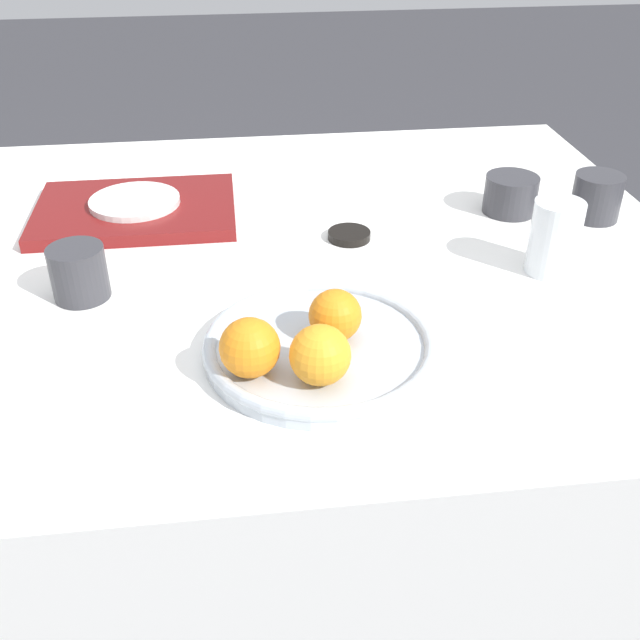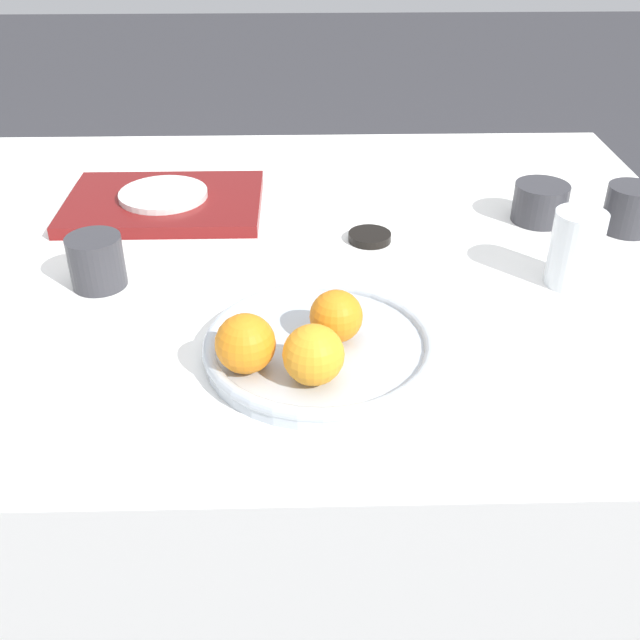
{
  "view_description": "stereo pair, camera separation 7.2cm",
  "coord_description": "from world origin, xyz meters",
  "px_view_note": "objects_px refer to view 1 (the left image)",
  "views": [
    {
      "loc": [
        0.04,
        -0.98,
        1.27
      ],
      "look_at": [
        0.13,
        -0.27,
        0.81
      ],
      "focal_mm": 42.0,
      "sensor_mm": 36.0,
      "label": 1
    },
    {
      "loc": [
        0.11,
        -0.99,
        1.27
      ],
      "look_at": [
        0.13,
        -0.27,
        0.81
      ],
      "focal_mm": 42.0,
      "sensor_mm": 36.0,
      "label": 2
    }
  ],
  "objects_px": {
    "serving_tray": "(136,210)",
    "cup_0": "(511,194)",
    "orange_0": "(335,315)",
    "cup_1": "(79,273)",
    "orange_1": "(250,348)",
    "soy_dish": "(349,235)",
    "water_glass": "(554,238)",
    "cup_2": "(597,197)",
    "orange_2": "(320,355)",
    "side_plate": "(135,201)",
    "fruit_platter": "(320,347)"
  },
  "relations": [
    {
      "from": "orange_0",
      "to": "water_glass",
      "type": "bearing_deg",
      "value": 25.34
    },
    {
      "from": "fruit_platter",
      "to": "soy_dish",
      "type": "height_order",
      "value": "fruit_platter"
    },
    {
      "from": "water_glass",
      "to": "soy_dish",
      "type": "xyz_separation_m",
      "value": [
        -0.26,
        0.13,
        -0.05
      ]
    },
    {
      "from": "orange_1",
      "to": "soy_dish",
      "type": "height_order",
      "value": "orange_1"
    },
    {
      "from": "water_glass",
      "to": "serving_tray",
      "type": "xyz_separation_m",
      "value": [
        -0.59,
        0.26,
        -0.04
      ]
    },
    {
      "from": "orange_0",
      "to": "cup_2",
      "type": "bearing_deg",
      "value": 34.23
    },
    {
      "from": "side_plate",
      "to": "orange_2",
      "type": "bearing_deg",
      "value": -64.45
    },
    {
      "from": "cup_0",
      "to": "soy_dish",
      "type": "relative_size",
      "value": 1.31
    },
    {
      "from": "orange_0",
      "to": "cup_1",
      "type": "bearing_deg",
      "value": 152.21
    },
    {
      "from": "water_glass",
      "to": "soy_dish",
      "type": "relative_size",
      "value": 1.61
    },
    {
      "from": "orange_2",
      "to": "water_glass",
      "type": "height_order",
      "value": "water_glass"
    },
    {
      "from": "water_glass",
      "to": "cup_1",
      "type": "bearing_deg",
      "value": 179.0
    },
    {
      "from": "water_glass",
      "to": "cup_2",
      "type": "relative_size",
      "value": 1.36
    },
    {
      "from": "orange_1",
      "to": "soy_dish",
      "type": "relative_size",
      "value": 1.03
    },
    {
      "from": "fruit_platter",
      "to": "cup_2",
      "type": "height_order",
      "value": "cup_2"
    },
    {
      "from": "orange_1",
      "to": "orange_2",
      "type": "relative_size",
      "value": 1.0
    },
    {
      "from": "serving_tray",
      "to": "cup_2",
      "type": "distance_m",
      "value": 0.73
    },
    {
      "from": "cup_0",
      "to": "cup_1",
      "type": "xyz_separation_m",
      "value": [
        -0.65,
        -0.19,
        0.01
      ]
    },
    {
      "from": "serving_tray",
      "to": "cup_2",
      "type": "bearing_deg",
      "value": -7.79
    },
    {
      "from": "water_glass",
      "to": "orange_1",
      "type": "bearing_deg",
      "value": -153.71
    },
    {
      "from": "orange_2",
      "to": "side_plate",
      "type": "relative_size",
      "value": 0.46
    },
    {
      "from": "orange_1",
      "to": "side_plate",
      "type": "distance_m",
      "value": 0.5
    },
    {
      "from": "water_glass",
      "to": "soy_dish",
      "type": "height_order",
      "value": "water_glass"
    },
    {
      "from": "side_plate",
      "to": "cup_2",
      "type": "xyz_separation_m",
      "value": [
        0.72,
        -0.1,
        0.01
      ]
    },
    {
      "from": "soy_dish",
      "to": "fruit_platter",
      "type": "bearing_deg",
      "value": -105.4
    },
    {
      "from": "water_glass",
      "to": "cup_0",
      "type": "bearing_deg",
      "value": 86.77
    },
    {
      "from": "side_plate",
      "to": "cup_0",
      "type": "height_order",
      "value": "cup_0"
    },
    {
      "from": "orange_0",
      "to": "orange_1",
      "type": "bearing_deg",
      "value": -150.75
    },
    {
      "from": "orange_2",
      "to": "soy_dish",
      "type": "distance_m",
      "value": 0.38
    },
    {
      "from": "side_plate",
      "to": "cup_2",
      "type": "height_order",
      "value": "cup_2"
    },
    {
      "from": "soy_dish",
      "to": "orange_1",
      "type": "bearing_deg",
      "value": -115.42
    },
    {
      "from": "orange_0",
      "to": "serving_tray",
      "type": "relative_size",
      "value": 0.2
    },
    {
      "from": "cup_0",
      "to": "side_plate",
      "type": "bearing_deg",
      "value": 174.31
    },
    {
      "from": "orange_0",
      "to": "water_glass",
      "type": "height_order",
      "value": "water_glass"
    },
    {
      "from": "cup_2",
      "to": "soy_dish",
      "type": "relative_size",
      "value": 1.18
    },
    {
      "from": "soy_dish",
      "to": "water_glass",
      "type": "bearing_deg",
      "value": -27.36
    },
    {
      "from": "water_glass",
      "to": "cup_2",
      "type": "height_order",
      "value": "water_glass"
    },
    {
      "from": "serving_tray",
      "to": "cup_0",
      "type": "distance_m",
      "value": 0.6
    },
    {
      "from": "orange_1",
      "to": "cup_1",
      "type": "relative_size",
      "value": 0.91
    },
    {
      "from": "orange_0",
      "to": "orange_2",
      "type": "xyz_separation_m",
      "value": [
        -0.03,
        -0.08,
        0.0
      ]
    },
    {
      "from": "orange_0",
      "to": "fruit_platter",
      "type": "bearing_deg",
      "value": -152.42
    },
    {
      "from": "orange_1",
      "to": "side_plate",
      "type": "relative_size",
      "value": 0.46
    },
    {
      "from": "orange_1",
      "to": "water_glass",
      "type": "bearing_deg",
      "value": 26.29
    },
    {
      "from": "orange_0",
      "to": "cup_1",
      "type": "distance_m",
      "value": 0.35
    },
    {
      "from": "water_glass",
      "to": "orange_2",
      "type": "bearing_deg",
      "value": -146.52
    },
    {
      "from": "orange_1",
      "to": "cup_0",
      "type": "xyz_separation_m",
      "value": [
        0.44,
        0.41,
        -0.02
      ]
    },
    {
      "from": "orange_0",
      "to": "side_plate",
      "type": "distance_m",
      "value": 0.49
    },
    {
      "from": "side_plate",
      "to": "orange_1",
      "type": "bearing_deg",
      "value": -70.94
    },
    {
      "from": "side_plate",
      "to": "orange_0",
      "type": "bearing_deg",
      "value": -57.54
    },
    {
      "from": "cup_2",
      "to": "orange_1",
      "type": "bearing_deg",
      "value": -146.62
    }
  ]
}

